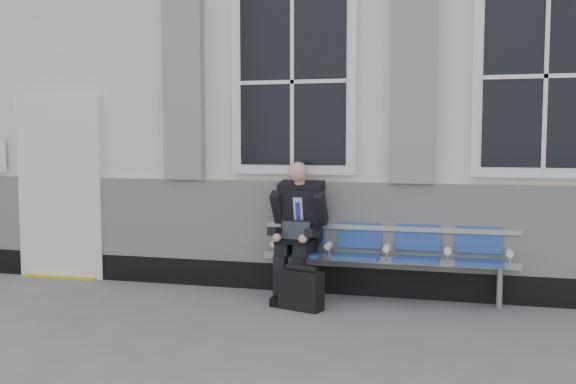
# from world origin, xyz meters

# --- Properties ---
(ground) EXTENTS (70.00, 70.00, 0.00)m
(ground) POSITION_xyz_m (0.00, 0.00, 0.00)
(ground) COLOR slate
(ground) RESTS_ON ground
(station_building) EXTENTS (14.40, 4.40, 4.49)m
(station_building) POSITION_xyz_m (-0.02, 3.47, 2.22)
(station_building) COLOR silver
(station_building) RESTS_ON ground
(bench) EXTENTS (2.60, 0.47, 0.91)m
(bench) POSITION_xyz_m (-1.12, 1.32, 0.55)
(bench) COLOR #9EA0A3
(bench) RESTS_ON ground
(businessman) EXTENTS (0.58, 0.78, 1.42)m
(businessman) POSITION_xyz_m (-2.03, 1.19, 0.77)
(businessman) COLOR black
(businessman) RESTS_ON ground
(briefcase) EXTENTS (0.46, 0.30, 0.43)m
(briefcase) POSITION_xyz_m (-1.89, 0.74, 0.20)
(briefcase) COLOR black
(briefcase) RESTS_ON ground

